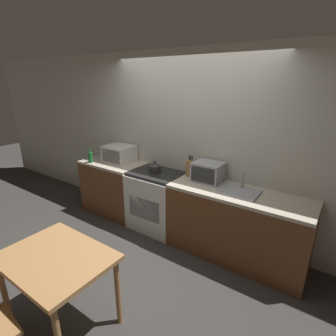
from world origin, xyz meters
The scene contains 12 objects.
ground_plane centered at (0.00, 0.00, 0.00)m, with size 16.00×16.00×0.00m, color #33302D.
wall_back centered at (0.00, 0.96, 1.30)m, with size 10.00×0.06×2.60m.
counter_left_run centered at (-1.25, 0.62, 0.45)m, with size 1.05×0.62×0.90m.
counter_right_run centered at (0.91, 0.62, 0.45)m, with size 1.74×0.62×0.90m.
stove_range centered at (-0.34, 0.62, 0.45)m, with size 0.77×0.62×0.90m.
kettle centered at (-0.38, 0.64, 0.97)m, with size 0.18×0.18×0.17m.
microwave centered at (-1.18, 0.71, 1.03)m, with size 0.46×0.40×0.27m.
bottle centered at (-1.53, 0.40, 0.99)m, with size 0.08×0.08×0.23m.
knife_block centered at (0.14, 0.78, 1.02)m, with size 0.10×0.09×0.30m.
toaster_oven centered at (0.43, 0.75, 1.03)m, with size 0.38×0.32×0.26m.
sink_basin centered at (0.91, 0.63, 0.92)m, with size 0.47×0.36×0.24m.
dining_table centered at (-0.01, -1.25, 0.65)m, with size 0.96×0.72×0.74m.
Camera 1 is at (1.87, -2.25, 2.19)m, focal length 28.00 mm.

